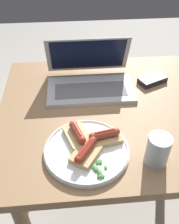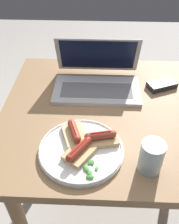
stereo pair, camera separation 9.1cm
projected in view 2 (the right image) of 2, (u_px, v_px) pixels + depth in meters
The scene contains 10 objects.
ground_plane at pixel (113, 206), 1.52m from camera, with size 6.00×6.00×0.00m, color #B7B2A8.
desk at pixel (123, 128), 1.08m from camera, with size 1.01×0.81×0.77m.
laptop at pixel (97, 80), 1.11m from camera, with size 0.38×0.27×0.20m.
plate at pixel (81, 150), 0.84m from camera, with size 0.29×0.29×0.02m.
sausage_toast_left at pixel (74, 133), 0.87m from camera, with size 0.11×0.13×0.05m.
sausage_toast_middle at pixel (79, 151), 0.81m from camera, with size 0.12×0.12×0.05m.
sausage_toast_right at pixel (100, 138), 0.85m from camera, with size 0.13×0.09×0.05m.
salad_pile at pixel (89, 170), 0.77m from camera, with size 0.05×0.07×0.01m.
drinking_glass at pixel (151, 157), 0.76m from camera, with size 0.07×0.07×0.11m.
external_drive at pixel (162, 85), 1.13m from camera, with size 0.14×0.11×0.03m.
Camera 2 is at (-0.11, -0.78, 1.42)m, focal length 40.00 mm.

